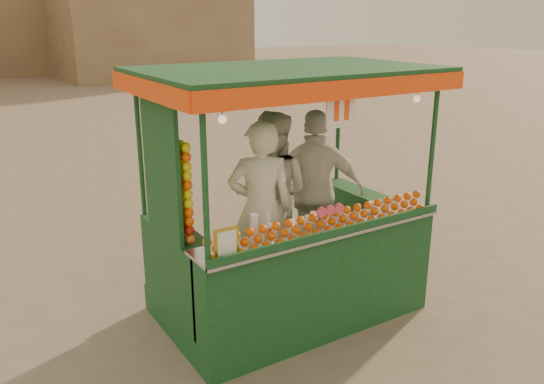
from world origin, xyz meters
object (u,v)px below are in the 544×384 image
vendor_right (316,191)px  vendor_middle (270,196)px  juice_cart (287,242)px  vendor_left (261,209)px

vendor_right → vendor_middle: bearing=21.2°
juice_cart → vendor_right: bearing=28.8°
juice_cart → vendor_left: 0.44m
juice_cart → vendor_right: size_ratio=1.58×
juice_cart → vendor_left: bearing=151.5°
juice_cart → vendor_left: (-0.23, 0.12, 0.35)m
vendor_left → vendor_right: same height
juice_cart → vendor_middle: juice_cart is taller
vendor_left → vendor_middle: (0.28, 0.28, 0.01)m
juice_cart → vendor_right: 0.74m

